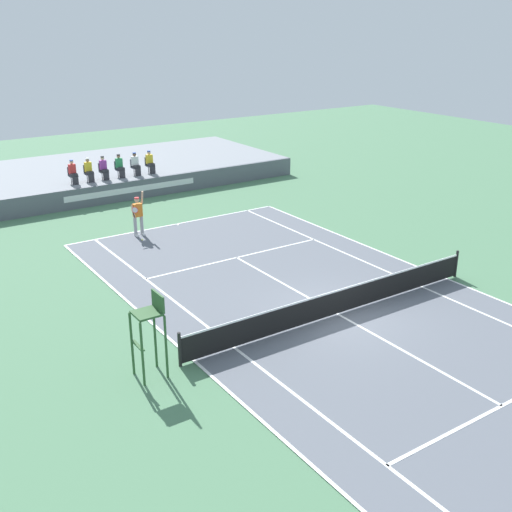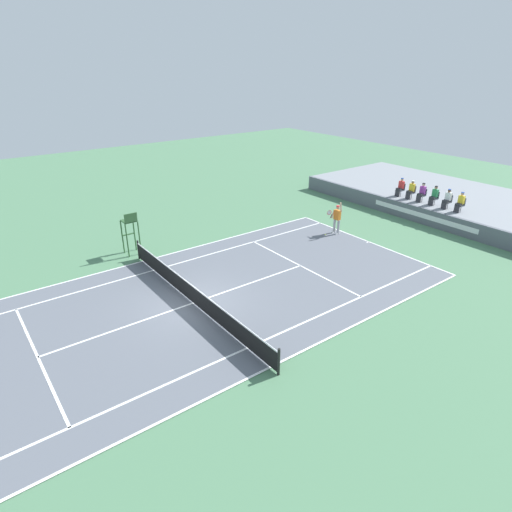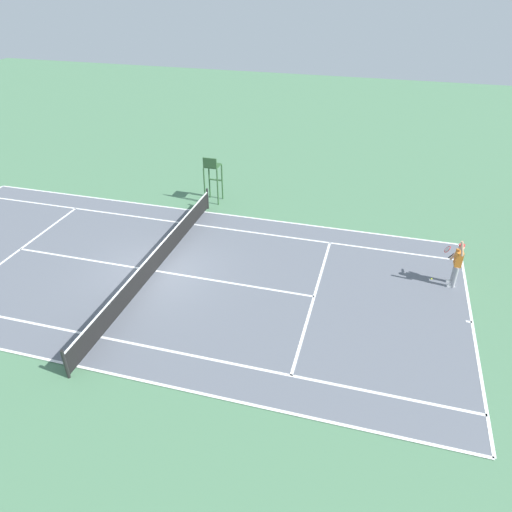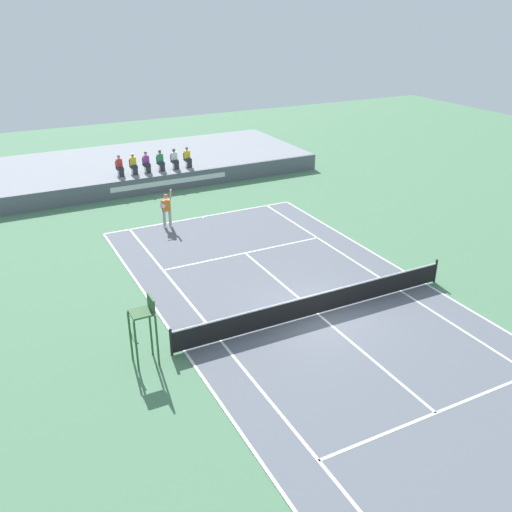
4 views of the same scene
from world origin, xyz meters
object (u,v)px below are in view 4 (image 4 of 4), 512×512
object	(u,v)px
spectator_seated_0	(120,166)
tennis_player	(167,210)
spectator_seated_3	(161,161)
spectator_seated_5	(188,157)
spectator_seated_1	(134,164)
tennis_ball	(169,232)
spectator_seated_2	(147,163)
spectator_seated_4	(175,159)
umpire_chair	(144,322)

from	to	relation	value
spectator_seated_0	tennis_player	xyz separation A→B (m)	(0.59, -7.02, -0.68)
spectator_seated_3	spectator_seated_5	size ratio (longest dim) A/B	1.00
spectator_seated_0	spectator_seated_3	bearing A→B (deg)	0.00
spectator_seated_1	spectator_seated_5	size ratio (longest dim) A/B	1.00
spectator_seated_0	spectator_seated_3	distance (m)	2.65
spectator_seated_1	spectator_seated_3	world-z (taller)	same
tennis_ball	spectator_seated_0	bearing A→B (deg)	93.05
spectator_seated_2	spectator_seated_0	bearing A→B (deg)	180.00
spectator_seated_0	spectator_seated_5	distance (m)	4.48
spectator_seated_0	spectator_seated_1	xyz separation A→B (m)	(0.88, 0.00, 0.00)
spectator_seated_0	tennis_player	distance (m)	7.08
spectator_seated_5	spectator_seated_1	bearing A→B (deg)	180.00
spectator_seated_1	spectator_seated_5	world-z (taller)	same
spectator_seated_0	spectator_seated_4	world-z (taller)	same
spectator_seated_2	spectator_seated_3	world-z (taller)	same
spectator_seated_5	umpire_chair	xyz separation A→B (m)	(-8.50, -18.37, -0.12)
spectator_seated_1	spectator_seated_2	distance (m)	0.84
spectator_seated_3	spectator_seated_1	bearing A→B (deg)	180.00
spectator_seated_2	umpire_chair	distance (m)	19.25
spectator_seated_2	umpire_chair	size ratio (longest dim) A/B	0.52
tennis_ball	umpire_chair	size ratio (longest dim) A/B	0.03
spectator_seated_4	spectator_seated_2	bearing A→B (deg)	180.00
spectator_seated_1	spectator_seated_0	bearing A→B (deg)	180.00
spectator_seated_0	spectator_seated_4	xyz separation A→B (m)	(3.59, 0.00, 0.00)
spectator_seated_1	spectator_seated_4	size ratio (longest dim) A/B	1.00
umpire_chair	spectator_seated_1	bearing A→B (deg)	75.09
spectator_seated_1	spectator_seated_4	world-z (taller)	same
spectator_seated_5	tennis_player	world-z (taller)	spectator_seated_5
spectator_seated_1	tennis_player	xyz separation A→B (m)	(-0.29, -7.02, -0.68)
spectator_seated_3	tennis_ball	xyz separation A→B (m)	(-2.23, -7.75, -1.64)
spectator_seated_4	tennis_ball	bearing A→B (deg)	-112.32
spectator_seated_2	tennis_player	xyz separation A→B (m)	(-1.13, -7.02, -0.68)
tennis_player	spectator_seated_2	bearing A→B (deg)	80.85
spectator_seated_3	spectator_seated_4	size ratio (longest dim) A/B	1.00
spectator_seated_3	tennis_player	size ratio (longest dim) A/B	0.61
spectator_seated_0	spectator_seated_2	world-z (taller)	same
spectator_seated_1	tennis_player	bearing A→B (deg)	-92.35
spectator_seated_1	spectator_seated_2	bearing A→B (deg)	0.00
spectator_seated_3	tennis_player	distance (m)	7.35
tennis_ball	spectator_seated_1	bearing A→B (deg)	86.58
spectator_seated_4	spectator_seated_0	bearing A→B (deg)	180.00
spectator_seated_0	umpire_chair	size ratio (longest dim) A/B	0.52
spectator_seated_0	spectator_seated_1	size ratio (longest dim) A/B	1.00
tennis_player	umpire_chair	world-z (taller)	umpire_chair
spectator_seated_0	spectator_seated_1	bearing A→B (deg)	0.00
spectator_seated_4	tennis_player	xyz separation A→B (m)	(-3.01, -7.02, -0.68)
tennis_player	umpire_chair	xyz separation A→B (m)	(-4.61, -11.35, 0.56)
spectator_seated_0	tennis_ball	distance (m)	7.93
spectator_seated_0	spectator_seated_5	world-z (taller)	same
spectator_seated_3	umpire_chair	size ratio (longest dim) A/B	0.52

